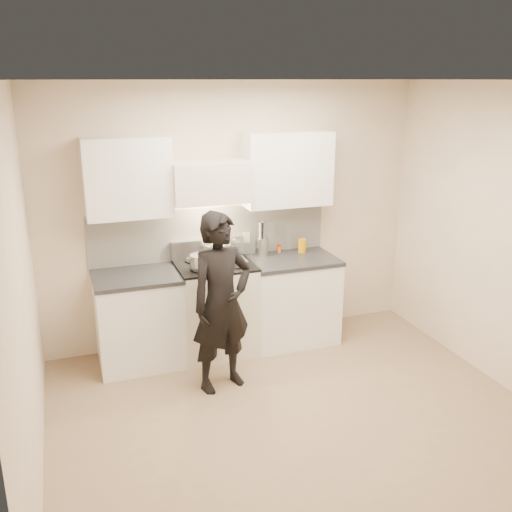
{
  "coord_description": "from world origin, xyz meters",
  "views": [
    {
      "loc": [
        -1.69,
        -3.8,
        2.71
      ],
      "look_at": [
        0.0,
        1.05,
        1.11
      ],
      "focal_mm": 40.0,
      "sensor_mm": 36.0,
      "label": 1
    }
  ],
  "objects_px": {
    "stove": "(216,308)",
    "wok": "(221,247)",
    "person": "(221,303)",
    "counter_right": "(291,299)",
    "utensil_crock": "(261,245)"
  },
  "relations": [
    {
      "from": "counter_right",
      "to": "person",
      "type": "relative_size",
      "value": 0.56
    },
    {
      "from": "counter_right",
      "to": "utensil_crock",
      "type": "distance_m",
      "value": 0.66
    },
    {
      "from": "counter_right",
      "to": "utensil_crock",
      "type": "bearing_deg",
      "value": 145.74
    },
    {
      "from": "counter_right",
      "to": "person",
      "type": "xyz_separation_m",
      "value": [
        -0.97,
        -0.71,
        0.36
      ]
    },
    {
      "from": "counter_right",
      "to": "wok",
      "type": "height_order",
      "value": "wok"
    },
    {
      "from": "stove",
      "to": "person",
      "type": "xyz_separation_m",
      "value": [
        -0.14,
        -0.71,
        0.34
      ]
    },
    {
      "from": "wok",
      "to": "utensil_crock",
      "type": "bearing_deg",
      "value": 5.03
    },
    {
      "from": "stove",
      "to": "person",
      "type": "relative_size",
      "value": 0.59
    },
    {
      "from": "wok",
      "to": "person",
      "type": "relative_size",
      "value": 0.29
    },
    {
      "from": "stove",
      "to": "wok",
      "type": "height_order",
      "value": "wok"
    },
    {
      "from": "counter_right",
      "to": "utensil_crock",
      "type": "relative_size",
      "value": 2.52
    },
    {
      "from": "utensil_crock",
      "to": "person",
      "type": "bearing_deg",
      "value": -127.81
    },
    {
      "from": "person",
      "to": "wok",
      "type": "bearing_deg",
      "value": 57.67
    },
    {
      "from": "stove",
      "to": "utensil_crock",
      "type": "distance_m",
      "value": 0.81
    },
    {
      "from": "counter_right",
      "to": "stove",
      "type": "bearing_deg",
      "value": -180.0
    }
  ]
}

